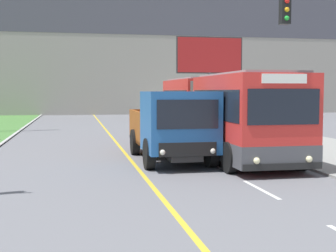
{
  "coord_description": "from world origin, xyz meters",
  "views": [
    {
      "loc": [
        -2.06,
        0.9,
        2.59
      ],
      "look_at": [
        1.1,
        16.66,
        1.4
      ],
      "focal_mm": 50.0,
      "sensor_mm": 36.0,
      "label": 1
    }
  ],
  "objects": [
    {
      "name": "traffic_light_mast",
      "position": [
        5.34,
        13.65,
        3.65
      ],
      "size": [
        2.28,
        0.32,
        5.73
      ],
      "color": "slate",
      "rests_on": "ground_plane"
    },
    {
      "name": "apartment_block_background",
      "position": [
        0.0,
        57.1,
        12.73
      ],
      "size": [
        80.0,
        8.04,
        25.45
      ],
      "color": "gray",
      "rests_on": "ground_plane"
    },
    {
      "name": "billboard_large",
      "position": [
        7.69,
        34.11,
        5.0
      ],
      "size": [
        4.97,
        0.24,
        6.58
      ],
      "color": "#59595B",
      "rests_on": "ground_plane"
    },
    {
      "name": "city_bus",
      "position": [
        3.96,
        19.79,
        1.64
      ],
      "size": [
        2.7,
        12.44,
        3.23
      ],
      "color": "red",
      "rests_on": "ground_plane"
    },
    {
      "name": "dump_truck",
      "position": [
        1.43,
        17.17,
        1.31
      ],
      "size": [
        2.45,
        6.46,
        2.59
      ],
      "color": "black",
      "rests_on": "ground_plane"
    },
    {
      "name": "planter_round_second",
      "position": [
        6.68,
        17.87,
        0.59
      ],
      "size": [
        0.95,
        0.95,
        1.15
      ],
      "color": "silver",
      "rests_on": "sidewalk_right"
    }
  ]
}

